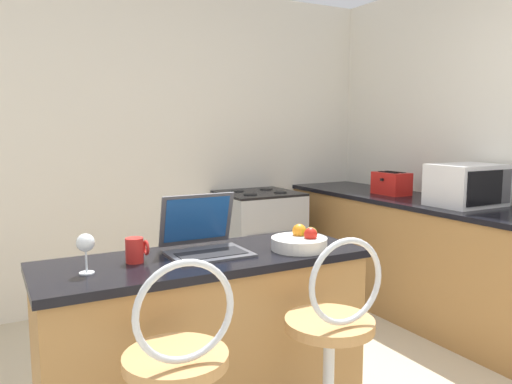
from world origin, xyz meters
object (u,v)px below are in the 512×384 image
(bar_stool_far, at_px, (331,377))
(fruit_bowl, at_px, (300,242))
(laptop, at_px, (204,238))
(wine_glass_tall, at_px, (86,244))
(toaster, at_px, (391,183))
(microwave, at_px, (467,185))
(stove_range, at_px, (259,244))
(mug_red, at_px, (136,250))

(bar_stool_far, xyz_separation_m, fruit_bowl, (0.12, 0.40, 0.43))
(laptop, bearing_deg, wine_glass_tall, -169.87)
(fruit_bowl, relative_size, wine_glass_tall, 1.65)
(bar_stool_far, bearing_deg, laptop, 116.65)
(toaster, height_order, wine_glass_tall, toaster)
(microwave, xyz_separation_m, fruit_bowl, (-1.73, -0.50, -0.11))
(stove_range, bearing_deg, fruit_bowl, -113.58)
(mug_red, relative_size, fruit_bowl, 0.40)
(laptop, relative_size, mug_red, 3.36)
(bar_stool_far, height_order, fruit_bowl, bar_stool_far)
(mug_red, relative_size, wine_glass_tall, 0.66)
(microwave, relative_size, mug_red, 4.83)
(bar_stool_far, relative_size, fruit_bowl, 4.21)
(fruit_bowl, bearing_deg, stove_range, 66.42)
(stove_range, distance_m, mug_red, 2.34)
(wine_glass_tall, bearing_deg, fruit_bowl, -4.49)
(bar_stool_far, distance_m, toaster, 2.45)
(stove_range, bearing_deg, laptop, -125.57)
(bar_stool_far, bearing_deg, mug_red, 137.78)
(bar_stool_far, xyz_separation_m, microwave, (1.84, 0.90, 0.54))
(bar_stool_far, height_order, wine_glass_tall, bar_stool_far)
(microwave, distance_m, fruit_bowl, 1.80)
(fruit_bowl, bearing_deg, laptop, 157.73)
(bar_stool_far, relative_size, wine_glass_tall, 6.95)
(toaster, bearing_deg, wine_glass_tall, -156.62)
(laptop, relative_size, fruit_bowl, 1.35)
(fruit_bowl, bearing_deg, bar_stool_far, -106.51)
(laptop, bearing_deg, toaster, 26.33)
(microwave, distance_m, wine_glass_tall, 2.68)
(laptop, relative_size, microwave, 0.70)
(toaster, bearing_deg, microwave, -86.53)
(laptop, height_order, toaster, laptop)
(microwave, relative_size, toaster, 1.69)
(toaster, bearing_deg, mug_red, -156.20)
(microwave, height_order, wine_glass_tall, microwave)
(laptop, height_order, stove_range, laptop)
(stove_range, bearing_deg, microwave, -55.82)
(laptop, bearing_deg, bar_stool_far, -63.35)
(bar_stool_far, height_order, microwave, microwave)
(toaster, relative_size, stove_range, 0.32)
(bar_stool_far, distance_m, mug_red, 0.91)
(laptop, xyz_separation_m, wine_glass_tall, (-0.51, -0.09, 0.05))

